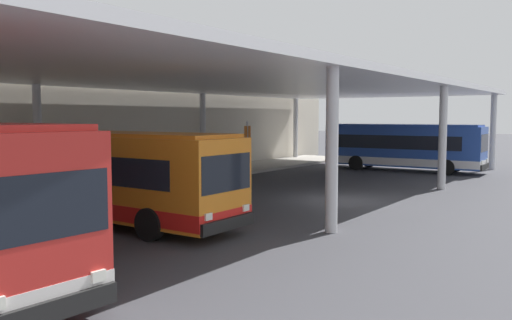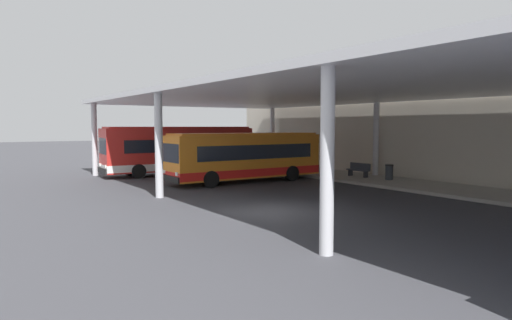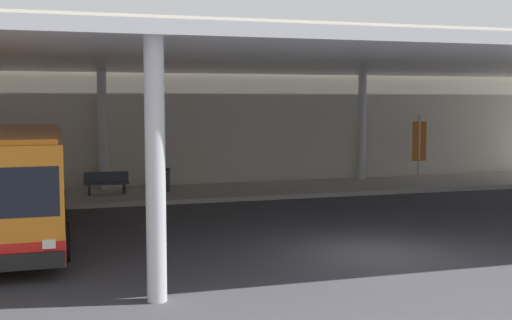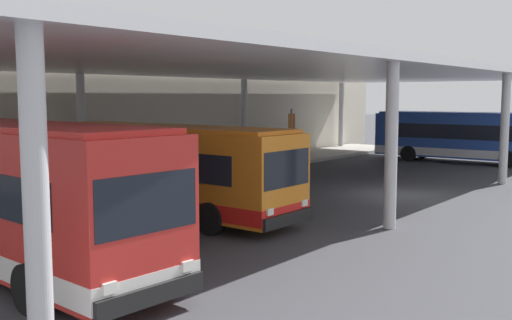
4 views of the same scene
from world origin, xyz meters
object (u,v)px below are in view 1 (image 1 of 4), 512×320
Objects in this scene: bench_waiting at (60,181)px; banner_sign at (247,142)px; trash_bin at (98,175)px; bus_middle_bay at (403,147)px; bus_second_bay at (109,175)px.

bench_waiting is 14.05m from banner_sign.
trash_bin is 11.68m from banner_sign.
bench_waiting is (-20.14, 9.49, -0.99)m from bus_middle_bay.
bus_second_bay reaches higher than trash_bin.
bus_second_bay reaches higher than bench_waiting.
banner_sign reaches higher than bus_second_bay.
banner_sign is (-6.18, 8.61, 0.32)m from bus_middle_bay.
bench_waiting is at bearing -174.55° from trash_bin.
bus_middle_bay is (23.16, -2.27, 0.00)m from bus_second_bay.
bench_waiting is 2.42m from trash_bin.
trash_bin is at bearing 53.93° from bus_second_bay.
bus_middle_bay reaches higher than bench_waiting.
bench_waiting is (3.02, 7.22, -0.99)m from bus_second_bay.
bus_middle_bay is at bearing -25.23° from bench_waiting.
banner_sign reaches higher than bench_waiting.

